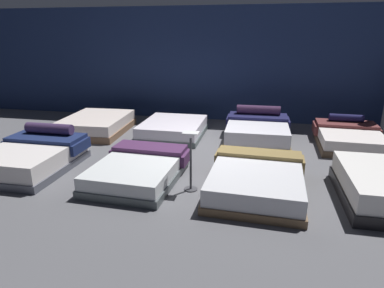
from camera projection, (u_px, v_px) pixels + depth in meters
The scene contains 10 objects.
ground_plane at pixel (205, 160), 7.42m from camera, with size 18.00×18.00×0.02m, color #5B5B60.
showroom_back_wall at pixel (226, 65), 10.34m from camera, with size 18.00×0.06×3.50m, color navy.
bed_0 at pixel (32, 156), 6.84m from camera, with size 1.70×2.01×0.80m.
bed_1 at pixel (139, 169), 6.35m from camera, with size 1.63×2.07×0.47m.
bed_2 at pixel (256, 180), 5.84m from camera, with size 1.73×2.13×0.50m.
bed_4 at pixel (96, 124), 9.44m from camera, with size 1.76×2.24×0.46m.
bed_5 at pixel (173, 129), 9.11m from camera, with size 1.65×1.97×0.40m.
bed_6 at pixel (257, 131), 8.62m from camera, with size 1.69×2.02×0.81m.
bed_7 at pixel (349, 138), 8.24m from camera, with size 1.61×1.98×0.67m.
price_sign at pixel (191, 168), 5.85m from camera, with size 0.28×0.24×1.08m.
Camera 1 is at (1.13, -6.84, 2.66)m, focal length 31.00 mm.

